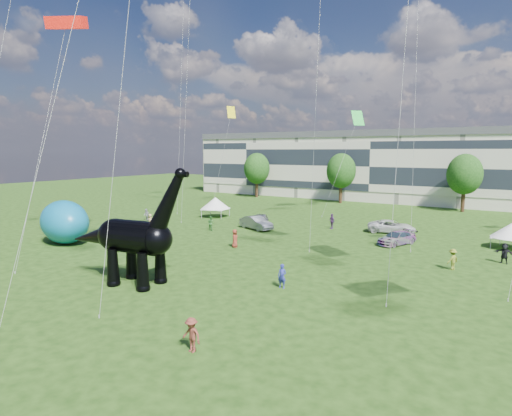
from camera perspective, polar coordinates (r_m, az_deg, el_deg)
The scene contains 14 objects.
ground at distance 27.40m, azimuth -8.48°, elevation -12.40°, with size 220.00×220.00×0.00m, color #16330C.
terrace_row at distance 85.01m, azimuth 16.10°, elevation 5.09°, with size 78.00×11.00×12.00m, color beige.
tree_far_left at distance 86.27m, azimuth 0.10°, elevation 5.62°, with size 5.20×5.20×9.44m.
tree_mid_left at distance 77.87m, azimuth 11.29°, elevation 5.25°, with size 5.20×5.20×9.44m.
tree_mid_right at distance 72.75m, azimuth 26.08°, elevation 4.46°, with size 5.20×5.20×9.44m.
dinosaur_sculpture at distance 31.34m, azimuth -16.37°, elevation -3.92°, with size 10.54×3.44×8.58m.
car_silver at distance 52.91m, azimuth 0.64°, elevation -1.67°, with size 1.87×4.64×1.58m, color #ADADB2.
car_grey at distance 51.16m, azimuth 0.02°, elevation -2.00°, with size 1.65×4.74×1.56m, color slate.
car_white at distance 51.35m, azimuth 17.61°, elevation -2.38°, with size 2.42×5.26×1.46m, color silver.
car_dark at distance 45.19m, azimuth 18.25°, elevation -3.82°, with size 1.88×4.61×1.34m, color #595960.
gazebo_near at distance 47.66m, azimuth 30.94°, elevation -2.59°, with size 4.39×4.39×2.54m.
gazebo_left at distance 60.68m, azimuth -5.43°, elevation 0.64°, with size 4.94×4.94×2.83m.
inflatable_teal at distance 47.53m, azimuth -24.17°, elevation -1.70°, with size 7.00×4.38×4.38m, color #0C6794.
visitors at distance 40.87m, azimuth 5.92°, elevation -4.39°, with size 46.07×38.46×1.83m.
Camera 1 is at (17.30, -19.09, 9.36)m, focal length 30.00 mm.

